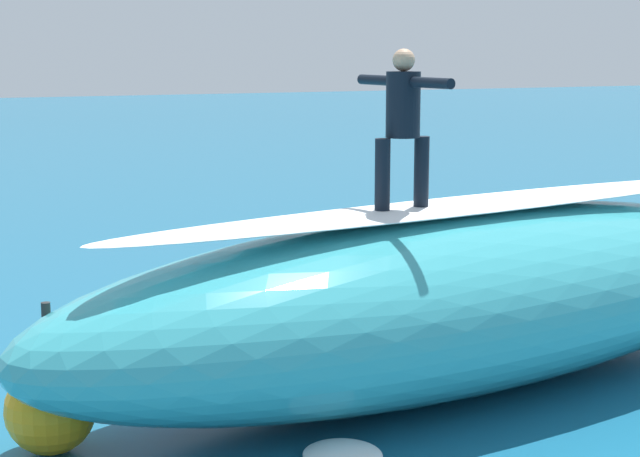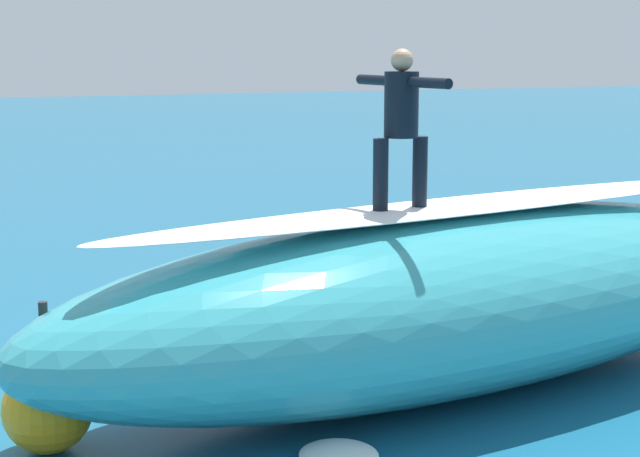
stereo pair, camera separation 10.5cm
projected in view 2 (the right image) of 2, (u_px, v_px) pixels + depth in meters
ground_plane at (415, 332)px, 12.59m from camera, size 120.00×120.00×0.00m
wave_crest at (460, 297)px, 10.54m from camera, size 9.73×4.34×1.80m
wave_foam_lip at (462, 206)px, 10.37m from camera, size 8.03×2.32×0.08m
surfboard_riding at (400, 213)px, 9.96m from camera, size 1.98×0.79×0.07m
surfer_riding at (401, 117)px, 9.80m from camera, size 0.60×1.43×1.51m
surfboard_paddling at (263, 300)px, 13.98m from camera, size 2.11×1.24×0.09m
surfer_paddling at (270, 286)px, 14.04m from camera, size 1.57×0.80×0.29m
buoy_marker at (48, 408)px, 8.82m from camera, size 0.77×0.77×1.32m
foam_patch_near at (339, 455)px, 8.62m from camera, size 0.91×0.92×0.14m
foam_patch_mid at (435, 295)px, 14.22m from camera, size 1.07×1.07×0.09m
foam_patch_far at (515, 268)px, 15.95m from camera, size 1.04×0.97×0.11m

